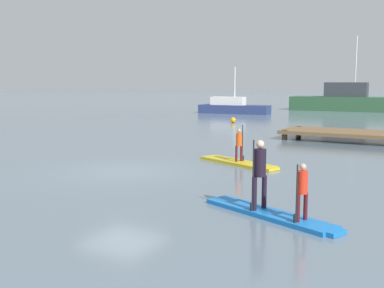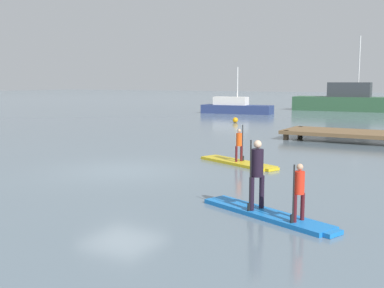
{
  "view_description": "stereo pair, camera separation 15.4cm",
  "coord_description": "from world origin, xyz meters",
  "px_view_note": "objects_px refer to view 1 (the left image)",
  "views": [
    {
      "loc": [
        9.76,
        -12.32,
        2.95
      ],
      "look_at": [
        1.34,
        2.36,
        0.71
      ],
      "focal_mm": 44.32,
      "sensor_mm": 36.0,
      "label": 1
    },
    {
      "loc": [
        9.89,
        -12.25,
        2.95
      ],
      "look_at": [
        1.34,
        2.36,
        0.71
      ],
      "focal_mm": 44.32,
      "sensor_mm": 36.0,
      "label": 2
    }
  ],
  "objects_px": {
    "paddler_adult": "(260,170)",
    "paddler_child_front": "(302,189)",
    "paddleboard_far": "(270,214)",
    "fishing_boat_green_midground": "(233,107)",
    "mooring_buoy_mid": "(233,120)",
    "paddleboard_near": "(239,163)",
    "paddler_child_solo": "(239,143)",
    "fishing_boat_white_large": "(344,101)"
  },
  "relations": [
    {
      "from": "paddleboard_far",
      "to": "paddler_child_front",
      "type": "bearing_deg",
      "value": -21.57
    },
    {
      "from": "paddleboard_near",
      "to": "paddler_child_solo",
      "type": "distance_m",
      "value": 0.71
    },
    {
      "from": "fishing_boat_green_midground",
      "to": "mooring_buoy_mid",
      "type": "xyz_separation_m",
      "value": [
        4.25,
        -9.08,
        -0.38
      ]
    },
    {
      "from": "fishing_boat_green_midground",
      "to": "paddler_child_solo",
      "type": "bearing_deg",
      "value": -64.6
    },
    {
      "from": "fishing_boat_green_midground",
      "to": "paddler_child_front",
      "type": "bearing_deg",
      "value": -62.74
    },
    {
      "from": "paddler_child_front",
      "to": "fishing_boat_white_large",
      "type": "distance_m",
      "value": 40.71
    },
    {
      "from": "paddleboard_near",
      "to": "mooring_buoy_mid",
      "type": "height_order",
      "value": "mooring_buoy_mid"
    },
    {
      "from": "paddler_adult",
      "to": "paddler_child_front",
      "type": "bearing_deg",
      "value": -21.06
    },
    {
      "from": "paddleboard_near",
      "to": "mooring_buoy_mid",
      "type": "relative_size",
      "value": 8.82
    },
    {
      "from": "paddler_child_front",
      "to": "fishing_boat_white_large",
      "type": "xyz_separation_m",
      "value": [
        -7.8,
        39.95,
        0.23
      ]
    },
    {
      "from": "paddler_child_solo",
      "to": "paddler_adult",
      "type": "distance_m",
      "value": 6.43
    },
    {
      "from": "paddleboard_near",
      "to": "paddleboard_far",
      "type": "bearing_deg",
      "value": -59.84
    },
    {
      "from": "paddler_child_solo",
      "to": "paddleboard_far",
      "type": "bearing_deg",
      "value": -59.95
    },
    {
      "from": "paddler_child_front",
      "to": "fishing_boat_green_midground",
      "type": "distance_m",
      "value": 34.52
    },
    {
      "from": "paddler_child_solo",
      "to": "fishing_boat_white_large",
      "type": "height_order",
      "value": "fishing_boat_white_large"
    },
    {
      "from": "paddleboard_near",
      "to": "fishing_boat_white_large",
      "type": "relative_size",
      "value": 0.33
    },
    {
      "from": "paddleboard_near",
      "to": "paddler_child_solo",
      "type": "bearing_deg",
      "value": 35.34
    },
    {
      "from": "paddleboard_far",
      "to": "paddler_child_front",
      "type": "height_order",
      "value": "paddler_child_front"
    },
    {
      "from": "paddleboard_near",
      "to": "fishing_boat_white_large",
      "type": "height_order",
      "value": "fishing_boat_white_large"
    },
    {
      "from": "fishing_boat_green_midground",
      "to": "mooring_buoy_mid",
      "type": "height_order",
      "value": "fishing_boat_green_midground"
    },
    {
      "from": "paddler_child_solo",
      "to": "fishing_boat_white_large",
      "type": "distance_m",
      "value": 34.06
    },
    {
      "from": "paddler_child_solo",
      "to": "paddler_adult",
      "type": "height_order",
      "value": "paddler_adult"
    },
    {
      "from": "paddleboard_far",
      "to": "paddler_adult",
      "type": "bearing_deg",
      "value": 160.28
    },
    {
      "from": "paddleboard_near",
      "to": "fishing_boat_green_midground",
      "type": "relative_size",
      "value": 0.51
    },
    {
      "from": "paddler_child_front",
      "to": "fishing_boat_green_midground",
      "type": "bearing_deg",
      "value": 117.26
    },
    {
      "from": "paddleboard_far",
      "to": "mooring_buoy_mid",
      "type": "distance_m",
      "value": 23.86
    },
    {
      "from": "paddler_adult",
      "to": "fishing_boat_white_large",
      "type": "xyz_separation_m",
      "value": [
        -6.7,
        39.53,
        0.02
      ]
    },
    {
      "from": "paddler_child_solo",
      "to": "paddleboard_far",
      "type": "distance_m",
      "value": 6.71
    },
    {
      "from": "paddleboard_far",
      "to": "fishing_boat_green_midground",
      "type": "distance_m",
      "value": 33.89
    },
    {
      "from": "paddleboard_near",
      "to": "paddler_child_solo",
      "type": "height_order",
      "value": "paddler_child_solo"
    },
    {
      "from": "paddleboard_far",
      "to": "fishing_boat_white_large",
      "type": "bearing_deg",
      "value": 100.03
    },
    {
      "from": "paddler_adult",
      "to": "paddler_child_front",
      "type": "xyz_separation_m",
      "value": [
        1.1,
        -0.42,
        -0.22
      ]
    },
    {
      "from": "paddler_child_front",
      "to": "mooring_buoy_mid",
      "type": "relative_size",
      "value": 3.09
    },
    {
      "from": "paddler_adult",
      "to": "fishing_boat_green_midground",
      "type": "relative_size",
      "value": 0.24
    },
    {
      "from": "paddler_child_solo",
      "to": "paddler_child_front",
      "type": "bearing_deg",
      "value": -55.83
    },
    {
      "from": "fishing_boat_green_midground",
      "to": "fishing_boat_white_large",
      "type": "bearing_deg",
      "value": 49.16
    },
    {
      "from": "paddler_adult",
      "to": "fishing_boat_white_large",
      "type": "bearing_deg",
      "value": 99.62
    },
    {
      "from": "paddler_child_solo",
      "to": "paddler_child_front",
      "type": "relative_size",
      "value": 1.09
    },
    {
      "from": "paddleboard_near",
      "to": "fishing_boat_white_large",
      "type": "distance_m",
      "value": 34.08
    },
    {
      "from": "mooring_buoy_mid",
      "to": "paddleboard_far",
      "type": "bearing_deg",
      "value": -63.16
    },
    {
      "from": "fishing_boat_white_large",
      "to": "fishing_boat_green_midground",
      "type": "distance_m",
      "value": 12.26
    },
    {
      "from": "paddler_adult",
      "to": "fishing_boat_green_midground",
      "type": "height_order",
      "value": "fishing_boat_green_midground"
    }
  ]
}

